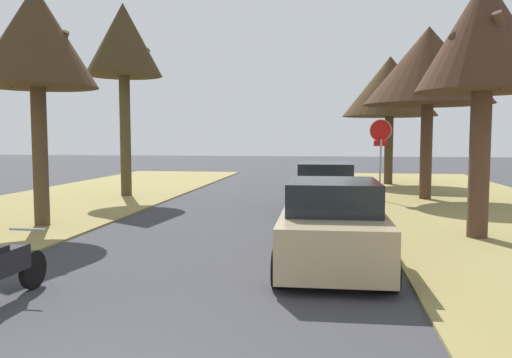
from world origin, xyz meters
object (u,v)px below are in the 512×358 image
parked_sedan_black (325,190)px  parked_motorcycle (2,270)px  street_tree_right_far (390,87)px  parked_sedan_tan (332,225)px  street_tree_right_mid_a (484,38)px  street_tree_left_mid_b (123,43)px  street_tree_left_mid_a (36,39)px  street_tree_right_mid_b (428,67)px  stop_sign_far (380,142)px

parked_sedan_black → parked_motorcycle: (-4.44, -9.39, -0.24)m
street_tree_right_far → parked_sedan_tan: 17.16m
street_tree_right_mid_a → parked_motorcycle: street_tree_right_mid_a is taller
street_tree_left_mid_b → street_tree_left_mid_a: bearing=-85.8°
street_tree_right_mid_b → parked_sedan_black: bearing=-133.2°
street_tree_left_mid_a → street_tree_left_mid_b: (-0.50, 6.89, 1.16)m
street_tree_right_far → street_tree_right_mid_b: bearing=-83.6°
street_tree_right_mid_a → street_tree_left_mid_b: (-11.35, 6.98, 1.42)m
stop_sign_far → street_tree_right_mid_b: bearing=22.9°
street_tree_left_mid_a → parked_motorcycle: bearing=-63.9°
street_tree_left_mid_b → parked_motorcycle: 14.32m
street_tree_right_mid_b → street_tree_left_mid_a: (-11.03, -7.46, -0.10)m
street_tree_left_mid_a → parked_sedan_black: street_tree_left_mid_a is taller
stop_sign_far → street_tree_right_mid_b: street_tree_right_mid_b is taller
parked_motorcycle → street_tree_right_mid_a: bearing=36.0°
street_tree_right_mid_a → parked_sedan_black: size_ratio=1.33×
street_tree_left_mid_b → parked_sedan_tan: street_tree_left_mid_b is taller
street_tree_right_mid_b → parked_motorcycle: street_tree_right_mid_b is taller
street_tree_right_far → parked_motorcycle: street_tree_right_far is taller
street_tree_right_mid_b → street_tree_left_mid_a: size_ratio=1.03×
parked_sedan_black → parked_motorcycle: parked_sedan_black is taller
street_tree_right_mid_b → parked_sedan_tan: bearing=-108.8°
parked_motorcycle → street_tree_left_mid_a: bearing=116.1°
stop_sign_far → street_tree_right_far: size_ratio=0.47×
street_tree_right_far → parked_sedan_black: (-3.02, -10.02, -4.07)m
parked_sedan_tan → parked_motorcycle: parked_sedan_tan is taller
street_tree_right_far → parked_sedan_tan: bearing=-99.8°
street_tree_right_mid_b → parked_sedan_black: street_tree_right_mid_b is taller
stop_sign_far → parked_sedan_black: stop_sign_far is taller
stop_sign_far → parked_motorcycle: (-6.40, -12.60, -1.70)m
stop_sign_far → street_tree_right_far: 7.37m
street_tree_right_mid_a → street_tree_right_far: bearing=92.1°
street_tree_left_mid_b → street_tree_right_mid_a: bearing=-31.6°
street_tree_right_mid_a → street_tree_left_mid_a: 10.85m
street_tree_right_far → street_tree_left_mid_a: street_tree_right_far is taller
street_tree_right_mid_b → street_tree_right_far: size_ratio=1.02×
street_tree_right_far → street_tree_left_mid_b: size_ratio=0.83×
street_tree_left_mid_a → parked_sedan_black: size_ratio=1.39×
street_tree_right_mid_a → street_tree_left_mid_b: size_ratio=0.79×
stop_sign_far → street_tree_right_mid_b: 3.35m
street_tree_left_mid_b → parked_sedan_tan: (8.02, -9.79, -5.28)m
street_tree_right_mid_b → parked_sedan_tan: street_tree_right_mid_b is taller
stop_sign_far → street_tree_right_far: street_tree_right_far is taller
stop_sign_far → parked_motorcycle: 14.23m
parked_motorcycle → stop_sign_far: bearing=63.1°
parked_sedan_black → street_tree_right_mid_b: bearing=46.8°
street_tree_right_far → parked_motorcycle: 21.24m
street_tree_right_mid_b → street_tree_left_mid_b: 11.59m
parked_sedan_black → parked_motorcycle: 10.39m
stop_sign_far → parked_sedan_black: (-1.96, -3.20, -1.46)m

